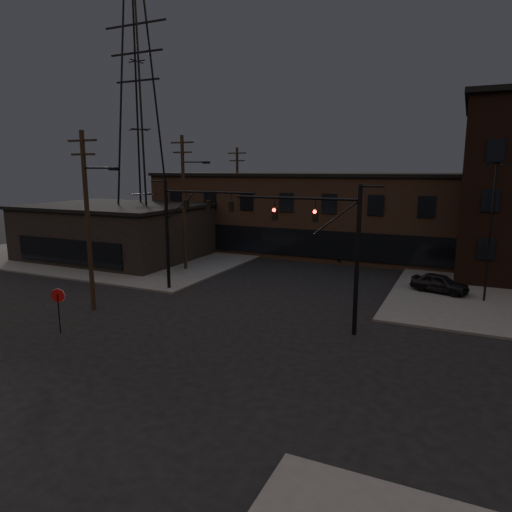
{
  "coord_description": "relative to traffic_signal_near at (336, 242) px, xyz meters",
  "views": [
    {
      "loc": [
        11.47,
        -18.86,
        8.78
      ],
      "look_at": [
        -0.03,
        6.03,
        3.5
      ],
      "focal_mm": 32.0,
      "sensor_mm": 36.0,
      "label": 1
    }
  ],
  "objects": [
    {
      "name": "ground",
      "position": [
        -5.36,
        -4.5,
        -4.93
      ],
      "size": [
        140.0,
        140.0,
        0.0
      ],
      "primitive_type": "plane",
      "color": "black",
      "rests_on": "ground"
    },
    {
      "name": "sidewalk_nw",
      "position": [
        -27.36,
        17.5,
        -4.86
      ],
      "size": [
        30.0,
        30.0,
        0.15
      ],
      "primitive_type": "cube",
      "color": "#474744",
      "rests_on": "ground"
    },
    {
      "name": "building_row",
      "position": [
        -5.36,
        23.5,
        -0.93
      ],
      "size": [
        40.0,
        12.0,
        8.0
      ],
      "primitive_type": "cube",
      "color": "#50382B",
      "rests_on": "ground"
    },
    {
      "name": "building_left",
      "position": [
        -25.36,
        11.5,
        -2.43
      ],
      "size": [
        16.0,
        12.0,
        5.0
      ],
      "primitive_type": "cube",
      "color": "black",
      "rests_on": "ground"
    },
    {
      "name": "traffic_signal_near",
      "position": [
        0.0,
        0.0,
        0.0
      ],
      "size": [
        7.12,
        0.24,
        8.0
      ],
      "color": "black",
      "rests_on": "ground"
    },
    {
      "name": "traffic_signal_far",
      "position": [
        -12.07,
        3.5,
        0.08
      ],
      "size": [
        7.12,
        0.24,
        8.0
      ],
      "color": "black",
      "rests_on": "ground"
    },
    {
      "name": "stop_sign",
      "position": [
        -13.36,
        -6.49,
        -3.09
      ],
      "size": [
        0.72,
        0.33,
        2.48
      ],
      "color": "black",
      "rests_on": "ground"
    },
    {
      "name": "utility_pole_near",
      "position": [
        -14.79,
        -2.5,
        0.94
      ],
      "size": [
        3.7,
        0.28,
        11.0
      ],
      "color": "black",
      "rests_on": "ground"
    },
    {
      "name": "utility_pole_mid",
      "position": [
        -15.79,
        9.5,
        1.19
      ],
      "size": [
        3.7,
        0.28,
        11.5
      ],
      "color": "black",
      "rests_on": "ground"
    },
    {
      "name": "utility_pole_far",
      "position": [
        -16.86,
        21.5,
        0.85
      ],
      "size": [
        2.2,
        0.28,
        11.0
      ],
      "color": "black",
      "rests_on": "ground"
    },
    {
      "name": "transmission_tower",
      "position": [
        -23.36,
        13.5,
        7.57
      ],
      "size": [
        7.0,
        7.0,
        25.0
      ],
      "primitive_type": null,
      "color": "black",
      "rests_on": "ground"
    },
    {
      "name": "lot_light_a",
      "position": [
        7.64,
        9.5,
        0.58
      ],
      "size": [
        1.5,
        0.28,
        9.14
      ],
      "color": "black",
      "rests_on": "ground"
    },
    {
      "name": "parked_car_lot_a",
      "position": [
        4.81,
        10.47,
        -4.12
      ],
      "size": [
        4.16,
        2.56,
        1.32
      ],
      "primitive_type": "imported",
      "rotation": [
        0.0,
        0.0,
        1.29
      ],
      "color": "black",
      "rests_on": "sidewalk_ne"
    },
    {
      "name": "parked_car_lot_b",
      "position": [
        9.71,
        17.97,
        -4.15
      ],
      "size": [
        4.56,
        2.4,
        1.26
      ],
      "primitive_type": "imported",
      "rotation": [
        0.0,
        0.0,
        1.42
      ],
      "color": "silver",
      "rests_on": "sidewalk_ne"
    },
    {
      "name": "car_crossing",
      "position": [
        -4.21,
        19.5,
        -4.27
      ],
      "size": [
        2.44,
        4.24,
        1.32
      ],
      "primitive_type": "imported",
      "rotation": [
        0.0,
        0.0,
        -0.28
      ],
      "color": "black",
      "rests_on": "ground"
    }
  ]
}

